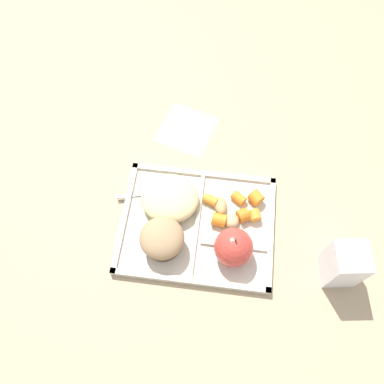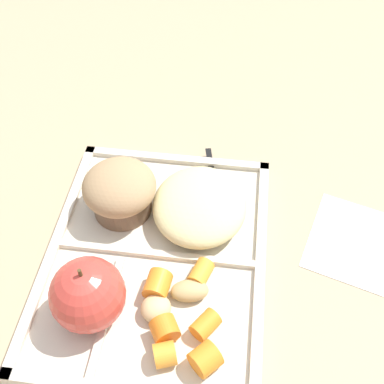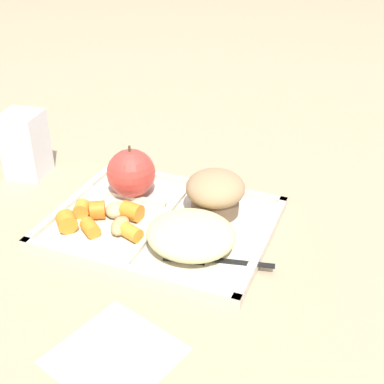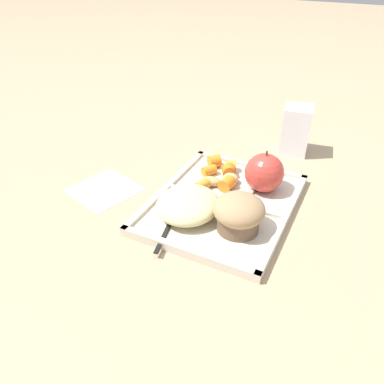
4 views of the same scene
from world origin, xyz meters
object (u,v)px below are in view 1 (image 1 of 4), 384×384
object	(u,v)px
lunch_tray	(197,225)
bran_muffin	(162,239)
plastic_fork	(157,193)
milk_carton	(344,264)
green_apple	(234,247)

from	to	relation	value
lunch_tray	bran_muffin	world-z (taller)	bran_muffin
plastic_fork	lunch_tray	bearing A→B (deg)	147.47
bran_muffin	lunch_tray	bearing A→B (deg)	-140.24
lunch_tray	milk_carton	bearing A→B (deg)	167.44
green_apple	plastic_fork	xyz separation A→B (m)	(0.17, -0.11, -0.04)
green_apple	plastic_fork	bearing A→B (deg)	-33.53
plastic_fork	milk_carton	size ratio (longest dim) A/B	1.29
bran_muffin	milk_carton	world-z (taller)	milk_carton
lunch_tray	bran_muffin	size ratio (longest dim) A/B	3.61
milk_carton	plastic_fork	bearing A→B (deg)	-26.21
green_apple	bran_muffin	size ratio (longest dim) A/B	0.98
lunch_tray	plastic_fork	xyz separation A→B (m)	(0.09, -0.06, 0.01)
lunch_tray	plastic_fork	distance (m)	0.11
lunch_tray	milk_carton	xyz separation A→B (m)	(-0.28, 0.06, 0.05)
lunch_tray	plastic_fork	bearing A→B (deg)	-32.53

